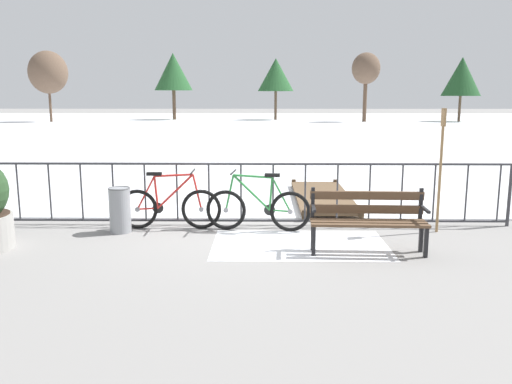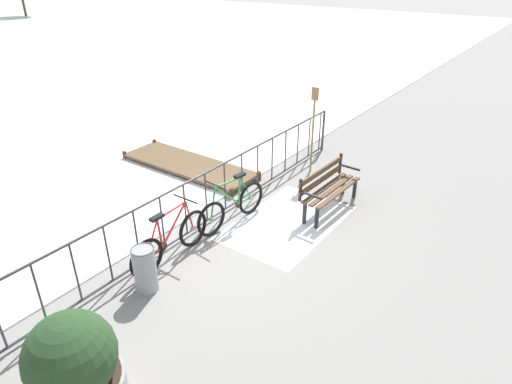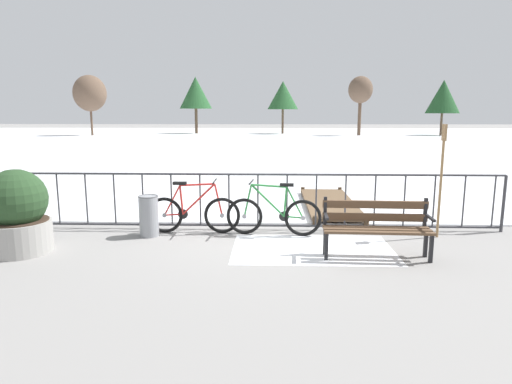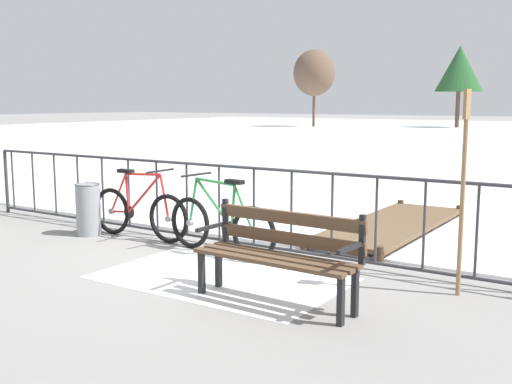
# 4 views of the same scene
# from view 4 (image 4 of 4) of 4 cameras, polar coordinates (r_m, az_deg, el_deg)

# --- Properties ---
(ground_plane) EXTENTS (160.00, 160.00, 0.00)m
(ground_plane) POSITION_cam_4_polar(r_m,az_deg,el_deg) (8.06, -3.41, -4.98)
(ground_plane) COLOR gray
(snow_patch) EXTENTS (2.57, 1.62, 0.01)m
(snow_patch) POSITION_cam_4_polar(r_m,az_deg,el_deg) (6.60, -3.25, -7.97)
(snow_patch) COLOR white
(snow_patch) RESTS_ON ground
(railing_fence) EXTENTS (9.06, 0.06, 1.07)m
(railing_fence) POSITION_cam_4_polar(r_m,az_deg,el_deg) (7.95, -3.45, -1.05)
(railing_fence) COLOR #38383D
(railing_fence) RESTS_ON ground
(bicycle_near_railing) EXTENTS (1.71, 0.52, 0.97)m
(bicycle_near_railing) POSITION_cam_4_polar(r_m,az_deg,el_deg) (8.53, -10.84, -1.84)
(bicycle_near_railing) COLOR black
(bicycle_near_railing) RESTS_ON ground
(bicycle_second) EXTENTS (1.71, 0.52, 0.97)m
(bicycle_second) POSITION_cam_4_polar(r_m,az_deg,el_deg) (7.52, -3.31, -3.07)
(bicycle_second) COLOR black
(bicycle_second) RESTS_ON ground
(park_bench) EXTENTS (1.62, 0.54, 0.89)m
(park_bench) POSITION_cam_4_polar(r_m,az_deg,el_deg) (5.71, 2.24, -5.28)
(park_bench) COLOR brown
(park_bench) RESTS_ON ground
(trash_bin) EXTENTS (0.35, 0.35, 0.73)m
(trash_bin) POSITION_cam_4_polar(r_m,az_deg,el_deg) (8.91, -15.35, -1.53)
(trash_bin) COLOR gray
(trash_bin) RESTS_ON ground
(oar_upright) EXTENTS (0.04, 0.16, 1.98)m
(oar_upright) POSITION_cam_4_polar(r_m,az_deg,el_deg) (6.11, 18.74, 1.14)
(oar_upright) COLOR #937047
(oar_upright) RESTS_ON ground
(wooden_dock) EXTENTS (1.10, 3.50, 0.20)m
(wooden_dock) POSITION_cam_4_polar(r_m,az_deg,el_deg) (9.01, 12.54, -2.97)
(wooden_dock) COLOR brown
(wooden_dock) RESTS_ON ground
(tree_far_west) EXTENTS (3.12, 3.12, 5.75)m
(tree_far_west) POSITION_cam_4_polar(r_m,az_deg,el_deg) (46.77, 5.44, 10.98)
(tree_far_west) COLOR brown
(tree_far_west) RESTS_ON ground
(tree_west_mid) EXTENTS (3.39, 3.39, 5.90)m
(tree_west_mid) POSITION_cam_4_polar(r_m,az_deg,el_deg) (47.38, 18.42, 10.83)
(tree_west_mid) COLOR brown
(tree_west_mid) RESTS_ON ground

